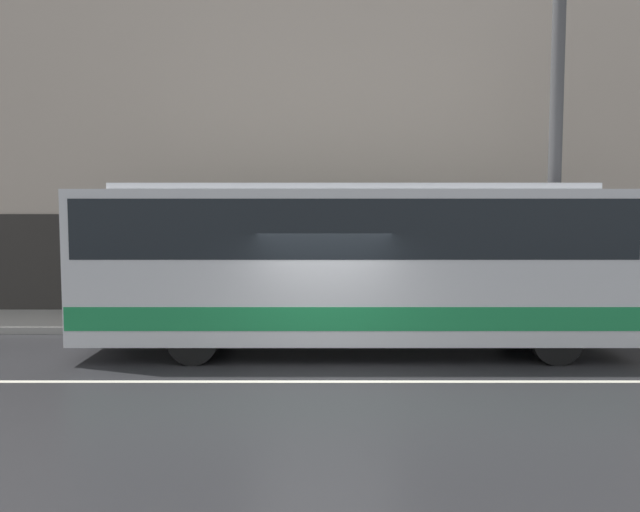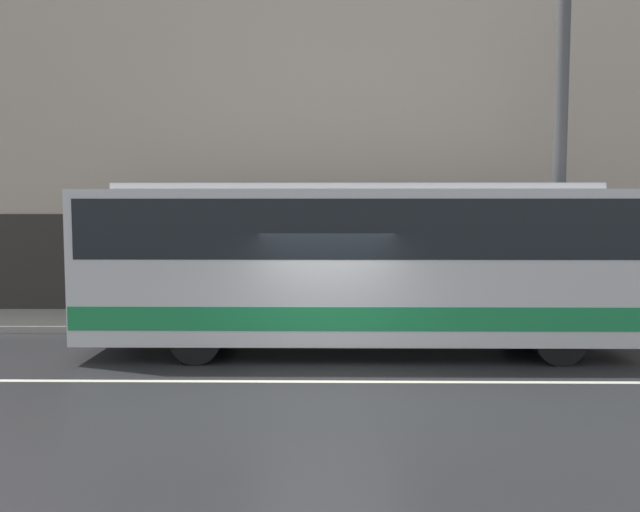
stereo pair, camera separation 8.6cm
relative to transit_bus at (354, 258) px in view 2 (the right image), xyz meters
name	(u,v)px [view 2 (the right image)]	position (x,y,z in m)	size (l,w,h in m)	color
ground_plane	(327,382)	(-0.56, -2.30, -1.94)	(60.00, 60.00, 0.00)	#262628
sidewalk	(327,321)	(-0.56, 3.01, -1.85)	(60.00, 2.61, 0.17)	gray
building_facade	(327,113)	(-0.56, 4.46, 3.62)	(60.00, 0.35, 11.52)	#B7A899
lane_stripe	(327,382)	(-0.56, -2.30, -1.93)	(54.00, 0.14, 0.01)	beige
transit_bus	(354,258)	(0.00, 0.00, 0.00)	(10.91, 2.54, 3.44)	silver
utility_pole_near	(560,156)	(4.94, 2.16, 2.27)	(0.31, 0.31, 8.07)	#4C4C4F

